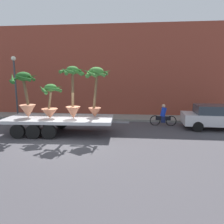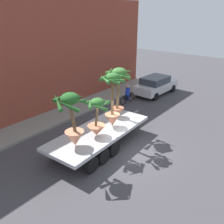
% 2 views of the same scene
% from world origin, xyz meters
% --- Properties ---
extents(ground_plane, '(60.00, 60.00, 0.00)m').
position_xyz_m(ground_plane, '(0.00, 0.00, 0.00)').
color(ground_plane, '#423F44').
extents(sidewalk, '(24.00, 2.20, 0.15)m').
position_xyz_m(sidewalk, '(0.00, 6.10, 0.07)').
color(sidewalk, gray).
rests_on(sidewalk, ground).
extents(building_facade, '(24.00, 1.20, 7.69)m').
position_xyz_m(building_facade, '(0.00, 7.80, 3.84)').
color(building_facade, brown).
rests_on(building_facade, ground).
extents(flatbed_trailer, '(7.41, 2.77, 0.98)m').
position_xyz_m(flatbed_trailer, '(-0.93, 1.20, 0.78)').
color(flatbed_trailer, '#B7BABF').
rests_on(flatbed_trailer, ground).
extents(potted_palm_rear, '(1.34, 1.40, 2.01)m').
position_xyz_m(potted_palm_rear, '(-1.10, 0.96, 1.92)').
color(potted_palm_rear, '#C17251').
rests_on(potted_palm_rear, flatbed_trailer).
extents(potted_palm_middle, '(1.43, 1.36, 3.02)m').
position_xyz_m(potted_palm_middle, '(0.25, 1.02, 2.51)').
color(potted_palm_middle, '#C17251').
rests_on(potted_palm_middle, flatbed_trailer).
extents(potted_palm_front, '(1.71, 1.76, 2.98)m').
position_xyz_m(potted_palm_front, '(1.50, 1.58, 2.83)').
color(potted_palm_front, '#B26647').
rests_on(potted_palm_front, flatbed_trailer).
extents(potted_palm_extra, '(1.57, 1.64, 2.71)m').
position_xyz_m(potted_palm_extra, '(-2.65, 1.08, 2.34)').
color(potted_palm_extra, tan).
rests_on(potted_palm_extra, flatbed_trailer).
extents(cyclist, '(1.84, 0.35, 1.54)m').
position_xyz_m(cyclist, '(5.82, 3.92, 0.67)').
color(cyclist, black).
rests_on(cyclist, ground).
extents(parked_car, '(4.59, 2.13, 1.58)m').
position_xyz_m(parked_car, '(9.21, 3.27, 0.83)').
color(parked_car, silver).
rests_on(parked_car, ground).
extents(street_lamp, '(0.36, 0.36, 4.83)m').
position_xyz_m(street_lamp, '(-5.72, 5.30, 3.23)').
color(street_lamp, '#383D42').
rests_on(street_lamp, sidewalk).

